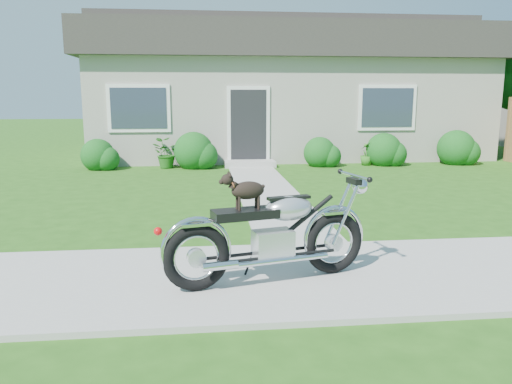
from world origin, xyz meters
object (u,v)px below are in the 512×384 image
potted_plant_left (165,153)px  potted_plant_right (367,154)px  motorcycle_with_dog (273,234)px  house (284,89)px

potted_plant_left → potted_plant_right: size_ratio=1.22×
potted_plant_right → motorcycle_with_dog: (-3.90, -8.74, 0.22)m
motorcycle_with_dog → house: bearing=66.7°
potted_plant_left → motorcycle_with_dog: 8.91m
house → potted_plant_right: house is taller
house → motorcycle_with_dog: size_ratio=5.75×
potted_plant_left → motorcycle_with_dog: motorcycle_with_dog is taller
house → potted_plant_left: house is taller
potted_plant_right → motorcycle_with_dog: 9.57m
house → potted_plant_right: (1.81, -3.44, -1.83)m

